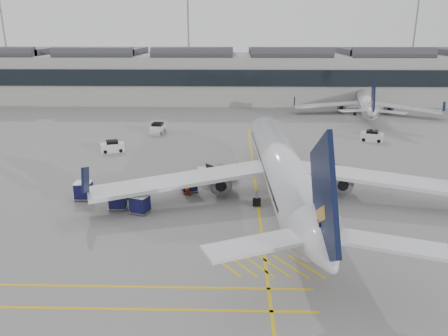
{
  "coord_description": "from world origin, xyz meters",
  "views": [
    {
      "loc": [
        7.62,
        -35.83,
        16.89
      ],
      "look_at": [
        6.6,
        4.41,
        4.0
      ],
      "focal_mm": 35.0,
      "sensor_mm": 36.0,
      "label": 1
    }
  ],
  "objects_px": {
    "belt_loader": "(211,176)",
    "ramp_agent_a": "(210,179)",
    "baggage_cart_a": "(189,183)",
    "airliner_main": "(282,168)",
    "pushback_tug": "(121,191)",
    "ramp_agent_b": "(187,187)"
  },
  "relations": [
    {
      "from": "airliner_main",
      "to": "belt_loader",
      "type": "height_order",
      "value": "airliner_main"
    },
    {
      "from": "belt_loader",
      "to": "ramp_agent_a",
      "type": "relative_size",
      "value": 2.57
    },
    {
      "from": "baggage_cart_a",
      "to": "ramp_agent_a",
      "type": "bearing_deg",
      "value": 13.92
    },
    {
      "from": "airliner_main",
      "to": "baggage_cart_a",
      "type": "distance_m",
      "value": 10.18
    },
    {
      "from": "baggage_cart_a",
      "to": "airliner_main",
      "type": "bearing_deg",
      "value": -31.73
    },
    {
      "from": "belt_loader",
      "to": "ramp_agent_b",
      "type": "xyz_separation_m",
      "value": [
        -2.34,
        -4.52,
        0.27
      ]
    },
    {
      "from": "baggage_cart_a",
      "to": "pushback_tug",
      "type": "relative_size",
      "value": 0.76
    },
    {
      "from": "airliner_main",
      "to": "pushback_tug",
      "type": "bearing_deg",
      "value": 176.99
    },
    {
      "from": "belt_loader",
      "to": "pushback_tug",
      "type": "relative_size",
      "value": 1.82
    },
    {
      "from": "baggage_cart_a",
      "to": "ramp_agent_b",
      "type": "relative_size",
      "value": 1.23
    },
    {
      "from": "airliner_main",
      "to": "baggage_cart_a",
      "type": "xyz_separation_m",
      "value": [
        -9.74,
        1.79,
        -2.36
      ]
    },
    {
      "from": "belt_loader",
      "to": "baggage_cart_a",
      "type": "xyz_separation_m",
      "value": [
        -2.23,
        -3.51,
        0.38
      ]
    },
    {
      "from": "pushback_tug",
      "to": "baggage_cart_a",
      "type": "bearing_deg",
      "value": 27.71
    },
    {
      "from": "baggage_cart_a",
      "to": "ramp_agent_a",
      "type": "distance_m",
      "value": 2.69
    },
    {
      "from": "ramp_agent_b",
      "to": "pushback_tug",
      "type": "bearing_deg",
      "value": 6.02
    },
    {
      "from": "baggage_cart_a",
      "to": "pushback_tug",
      "type": "height_order",
      "value": "baggage_cart_a"
    },
    {
      "from": "belt_loader",
      "to": "ramp_agent_a",
      "type": "distance_m",
      "value": 1.99
    },
    {
      "from": "pushback_tug",
      "to": "belt_loader",
      "type": "bearing_deg",
      "value": 43.84
    },
    {
      "from": "baggage_cart_a",
      "to": "pushback_tug",
      "type": "distance_m",
      "value": 7.15
    },
    {
      "from": "belt_loader",
      "to": "ramp_agent_b",
      "type": "distance_m",
      "value": 5.1
    },
    {
      "from": "airliner_main",
      "to": "pushback_tug",
      "type": "height_order",
      "value": "airliner_main"
    },
    {
      "from": "belt_loader",
      "to": "pushback_tug",
      "type": "height_order",
      "value": "belt_loader"
    }
  ]
}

